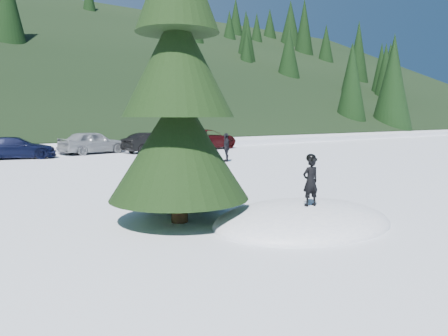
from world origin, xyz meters
TOP-DOWN VIEW (x-y plane):
  - ground at (0.00, 0.00)m, footprint 200.00×200.00m
  - snow_mound at (0.00, 0.00)m, footprint 4.48×3.52m
  - spruce_tall at (-2.20, 1.80)m, footprint 3.20×3.20m
  - spruce_short at (-1.20, 3.20)m, footprint 2.20×2.20m
  - child_skier at (-0.14, -0.33)m, footprint 0.43×0.33m
  - adult_0 at (3.86, 10.90)m, footprint 1.08×0.94m
  - adult_1 at (7.05, 12.14)m, footprint 0.79×0.98m
  - car_3 at (-1.77, 20.80)m, footprint 4.75×2.99m
  - car_4 at (3.09, 21.54)m, footprint 4.70×2.61m
  - car_5 at (6.75, 20.12)m, footprint 4.29×1.94m
  - car_6 at (11.49, 20.49)m, footprint 5.89×3.81m

SIDE VIEW (x-z plane):
  - ground at x=0.00m, z-range 0.00..0.00m
  - snow_mound at x=0.00m, z-range -0.48..0.48m
  - car_3 at x=-1.77m, z-range 0.00..1.28m
  - car_5 at x=6.75m, z-range 0.00..1.37m
  - car_6 at x=11.49m, z-range 0.00..1.51m
  - car_4 at x=3.09m, z-range 0.00..1.51m
  - adult_1 at x=7.05m, z-range 0.00..1.56m
  - adult_0 at x=3.86m, z-range 0.00..1.88m
  - child_skier at x=-0.14m, z-range 0.48..1.56m
  - spruce_short at x=-1.20m, z-range -0.58..4.79m
  - spruce_tall at x=-2.20m, z-range -0.98..7.62m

